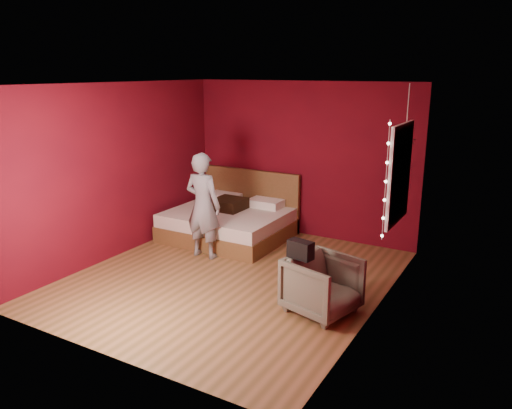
{
  "coord_description": "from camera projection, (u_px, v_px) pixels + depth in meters",
  "views": [
    {
      "loc": [
        3.46,
        -5.35,
        2.77
      ],
      "look_at": [
        0.17,
        0.4,
        0.97
      ],
      "focal_mm": 35.0,
      "sensor_mm": 36.0,
      "label": 1
    }
  ],
  "objects": [
    {
      "name": "floor",
      "position": [
        231.0,
        278.0,
        6.87
      ],
      "size": [
        4.5,
        4.5,
        0.0
      ],
      "primitive_type": "plane",
      "color": "#8D5D38",
      "rests_on": "ground"
    },
    {
      "name": "room_walls",
      "position": [
        229.0,
        157.0,
        6.43
      ],
      "size": [
        4.04,
        4.54,
        2.62
      ],
      "color": "maroon",
      "rests_on": "ground"
    },
    {
      "name": "window",
      "position": [
        399.0,
        174.0,
        6.29
      ],
      "size": [
        0.05,
        0.97,
        1.27
      ],
      "color": "white",
      "rests_on": "room_walls"
    },
    {
      "name": "fairy_lights",
      "position": [
        386.0,
        182.0,
        5.86
      ],
      "size": [
        0.04,
        0.04,
        1.45
      ],
      "color": "silver",
      "rests_on": "room_walls"
    },
    {
      "name": "bed",
      "position": [
        231.0,
        221.0,
        8.49
      ],
      "size": [
        1.91,
        1.62,
        1.05
      ],
      "color": "brown",
      "rests_on": "ground"
    },
    {
      "name": "person",
      "position": [
        203.0,
        206.0,
        7.46
      ],
      "size": [
        0.59,
        0.39,
        1.61
      ],
      "primitive_type": "imported",
      "rotation": [
        0.0,
        0.0,
        3.15
      ],
      "color": "gray",
      "rests_on": "ground"
    },
    {
      "name": "armchair",
      "position": [
        322.0,
        285.0,
        5.81
      ],
      "size": [
        0.92,
        0.9,
        0.68
      ],
      "primitive_type": "imported",
      "rotation": [
        0.0,
        0.0,
        1.3
      ],
      "color": "#6A6854",
      "rests_on": "ground"
    },
    {
      "name": "handbag",
      "position": [
        301.0,
        249.0,
        5.69
      ],
      "size": [
        0.32,
        0.2,
        0.21
      ],
      "primitive_type": "cube",
      "rotation": [
        0.0,
        0.0,
        -0.2
      ],
      "color": "black",
      "rests_on": "armchair"
    },
    {
      "name": "throw_pillow",
      "position": [
        229.0,
        204.0,
        8.45
      ],
      "size": [
        0.52,
        0.52,
        0.18
      ],
      "primitive_type": "cube",
      "rotation": [
        0.0,
        0.0,
        -0.02
      ],
      "color": "black",
      "rests_on": "bed"
    },
    {
      "name": "hanging_plant",
      "position": [
        405.0,
        146.0,
        6.71
      ],
      "size": [
        0.4,
        0.36,
        1.02
      ],
      "color": "silver",
      "rests_on": "room_walls"
    }
  ]
}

